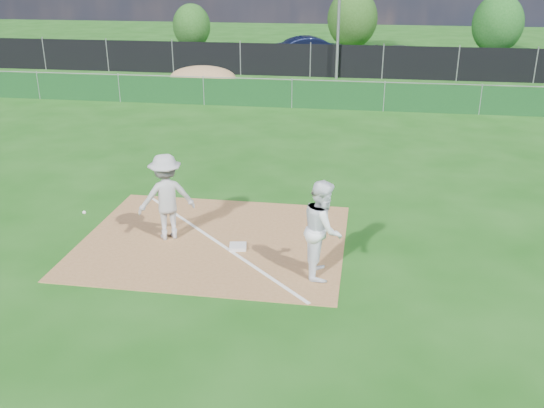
{
  "coord_description": "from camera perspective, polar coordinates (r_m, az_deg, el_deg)",
  "views": [
    {
      "loc": [
        3.35,
        -11.33,
        5.98
      ],
      "look_at": [
        1.37,
        1.0,
        1.0
      ],
      "focal_mm": 40.0,
      "sensor_mm": 36.0,
      "label": 1
    }
  ],
  "objects": [
    {
      "name": "tree_mid",
      "position": [
        46.27,
        7.57,
        16.89
      ],
      "size": [
        3.62,
        3.62,
        4.29
      ],
      "color": "#382316",
      "rests_on": "ground"
    },
    {
      "name": "green_fence",
      "position": [
        27.08,
        1.89,
        10.27
      ],
      "size": [
        44.0,
        0.05,
        1.2
      ],
      "primitive_type": "cube",
      "color": "#0F3A17",
      "rests_on": "ground"
    },
    {
      "name": "car_mid",
      "position": [
        39.97,
        3.99,
        14.28
      ],
      "size": [
        5.25,
        3.32,
        1.63
      ],
      "primitive_type": "imported",
      "rotation": [
        0.0,
        0.0,
        1.92
      ],
      "color": "black",
      "rests_on": "parking_lot"
    },
    {
      "name": "car_left",
      "position": [
        39.55,
        -4.23,
        14.04
      ],
      "size": [
        4.5,
        3.24,
        1.42
      ],
      "primitive_type": "imported",
      "rotation": [
        0.0,
        0.0,
        1.99
      ],
      "color": "#9A9BA1",
      "rests_on": "parking_lot"
    },
    {
      "name": "car_right",
      "position": [
        39.95,
        12.55,
        13.5
      ],
      "size": [
        4.15,
        1.91,
        1.18
      ],
      "primitive_type": "imported",
      "rotation": [
        0.0,
        0.0,
        1.64
      ],
      "color": "black",
      "rests_on": "parking_lot"
    },
    {
      "name": "first_base",
      "position": [
        13.63,
        -3.23,
        -4.02
      ],
      "size": [
        0.43,
        0.43,
        0.08
      ],
      "primitive_type": "cube",
      "rotation": [
        0.0,
        0.0,
        0.17
      ],
      "color": "silver",
      "rests_on": "infield_dirt"
    },
    {
      "name": "foul_line",
      "position": [
        14.09,
        -5.5,
        -3.36
      ],
      "size": [
        5.01,
        5.01,
        0.01
      ],
      "primitive_type": "cube",
      "rotation": [
        0.0,
        0.0,
        0.79
      ],
      "color": "white",
      "rests_on": "infield_dirt"
    },
    {
      "name": "dirt_mound",
      "position": [
        31.44,
        -6.53,
        11.72
      ],
      "size": [
        3.38,
        2.6,
        1.17
      ],
      "primitive_type": "ellipsoid",
      "color": "#9B764B",
      "rests_on": "ground"
    },
    {
      "name": "tree_left",
      "position": [
        46.72,
        -7.58,
        16.28
      ],
      "size": [
        2.75,
        2.75,
        3.26
      ],
      "color": "#382316",
      "rests_on": "ground"
    },
    {
      "name": "tree_right",
      "position": [
        45.91,
        20.48,
        15.59
      ],
      "size": [
        3.44,
        3.44,
        4.08
      ],
      "color": "#382316",
      "rests_on": "ground"
    },
    {
      "name": "black_fence",
      "position": [
        34.86,
        3.63,
        13.32
      ],
      "size": [
        46.0,
        0.04,
        1.8
      ],
      "primitive_type": "cube",
      "color": "black",
      "rests_on": "ground"
    },
    {
      "name": "runner",
      "position": [
        12.2,
        4.8,
        -2.33
      ],
      "size": [
        0.86,
        1.05,
        2.04
      ],
      "primitive_type": "imported",
      "rotation": [
        0.0,
        0.0,
        1.66
      ],
      "color": "white",
      "rests_on": "ground"
    },
    {
      "name": "play_at_first",
      "position": [
        13.99,
        -9.91,
        0.67
      ],
      "size": [
        2.64,
        1.28,
        2.01
      ],
      "color": "#B9B8BB",
      "rests_on": "infield_dirt"
    },
    {
      "name": "parking_lot",
      "position": [
        39.92,
        4.34,
        13.07
      ],
      "size": [
        46.0,
        9.0,
        0.01
      ],
      "primitive_type": "cube",
      "color": "black",
      "rests_on": "ground"
    },
    {
      "name": "light_pole",
      "position": [
        34.13,
        6.35,
        18.29
      ],
      "size": [
        0.16,
        0.16,
        8.0
      ],
      "primitive_type": "cylinder",
      "color": "slate",
      "rests_on": "ground"
    },
    {
      "name": "infield_dirt",
      "position": [
        14.1,
        -5.5,
        -3.41
      ],
      "size": [
        6.0,
        5.0,
        0.02
      ],
      "primitive_type": "cube",
      "color": "olive",
      "rests_on": "ground"
    },
    {
      "name": "ground",
      "position": [
        22.4,
        0.21,
        6.26
      ],
      "size": [
        90.0,
        90.0,
        0.0
      ],
      "primitive_type": "plane",
      "color": "#154B10",
      "rests_on": "ground"
    }
  ]
}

